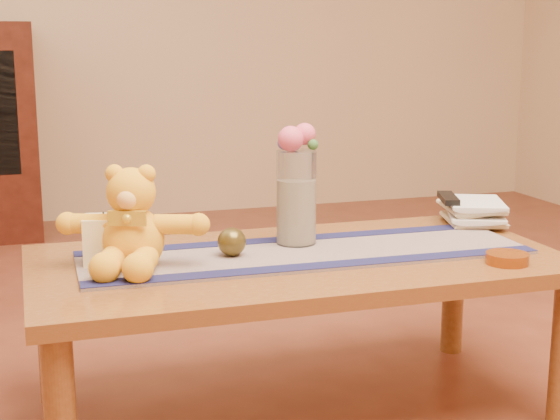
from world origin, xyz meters
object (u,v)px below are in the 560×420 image
object	(u,v)px
amber_dish	(507,258)
pillar_candle	(104,239)
bronze_ball	(232,242)
book_bottom	(447,221)
teddy_bear	(133,218)
glass_vase	(296,198)
tv_remote	(448,198)

from	to	relation	value
amber_dish	pillar_candle	bearing A→B (deg)	163.15
bronze_ball	book_bottom	size ratio (longest dim) A/B	0.34
teddy_bear	glass_vase	world-z (taller)	glass_vase
pillar_candle	tv_remote	xyz separation A→B (m)	(1.06, 0.15, 0.02)
bronze_ball	amber_dish	xyz separation A→B (m)	(0.66, -0.26, -0.03)
glass_vase	tv_remote	size ratio (longest dim) A/B	1.62
tv_remote	glass_vase	bearing A→B (deg)	-149.12
pillar_candle	glass_vase	size ratio (longest dim) A/B	0.46
pillar_candle	amber_dish	size ratio (longest dim) A/B	1.09
tv_remote	teddy_bear	bearing A→B (deg)	-149.38
teddy_bear	tv_remote	size ratio (longest dim) A/B	2.23
pillar_candle	book_bottom	size ratio (longest dim) A/B	0.54
glass_vase	book_bottom	xyz separation A→B (m)	(0.54, 0.12, -0.13)
book_bottom	tv_remote	size ratio (longest dim) A/B	1.39
teddy_bear	pillar_candle	size ratio (longest dim) A/B	2.99
glass_vase	amber_dish	world-z (taller)	glass_vase
tv_remote	amber_dish	distance (m)	0.46
amber_dish	teddy_bear	bearing A→B (deg)	164.83
teddy_bear	amber_dish	xyz separation A→B (m)	(0.92, -0.25, -0.11)
pillar_candle	tv_remote	bearing A→B (deg)	7.92
bronze_ball	glass_vase	bearing A→B (deg)	20.40
amber_dish	tv_remote	bearing A→B (deg)	80.49
teddy_bear	bronze_ball	size ratio (longest dim) A/B	4.73
glass_vase	bronze_ball	distance (m)	0.24
bronze_ball	amber_dish	size ratio (longest dim) A/B	0.69
glass_vase	amber_dish	bearing A→B (deg)	-36.43
book_bottom	amber_dish	xyz separation A→B (m)	(-0.08, -0.46, 0.00)
glass_vase	tv_remote	world-z (taller)	glass_vase
bronze_ball	book_bottom	distance (m)	0.77
bronze_ball	teddy_bear	bearing A→B (deg)	-177.13
pillar_candle	tv_remote	world-z (taller)	pillar_candle
teddy_bear	tv_remote	bearing A→B (deg)	31.09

